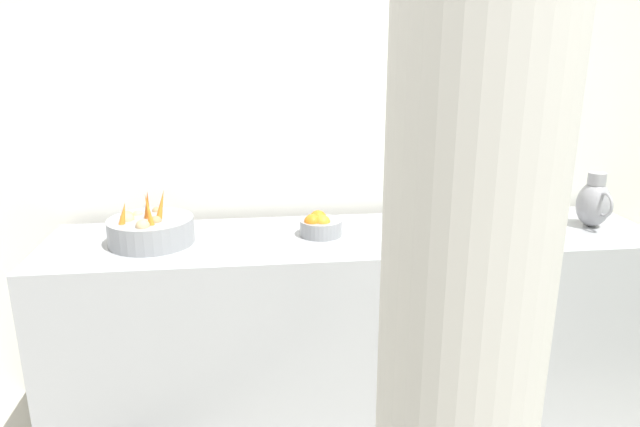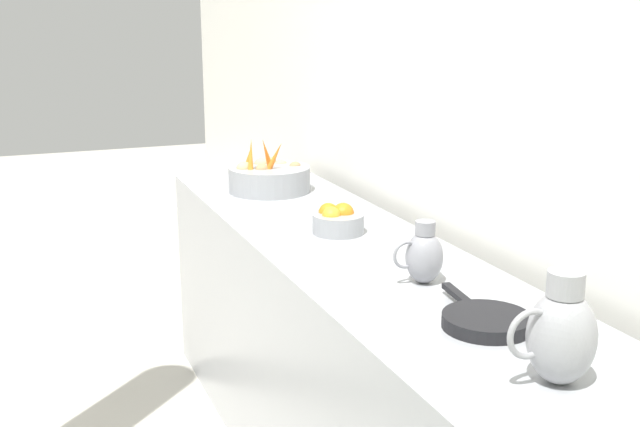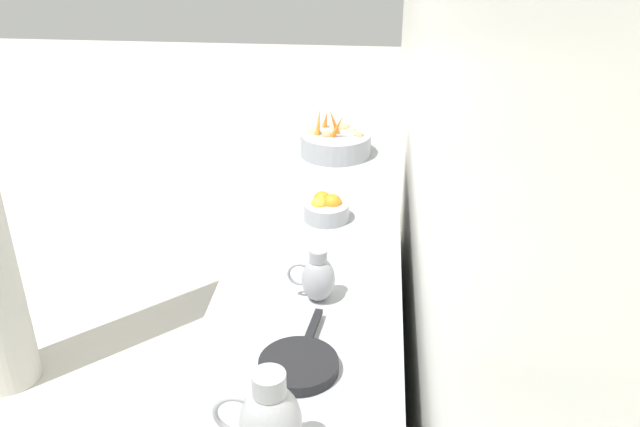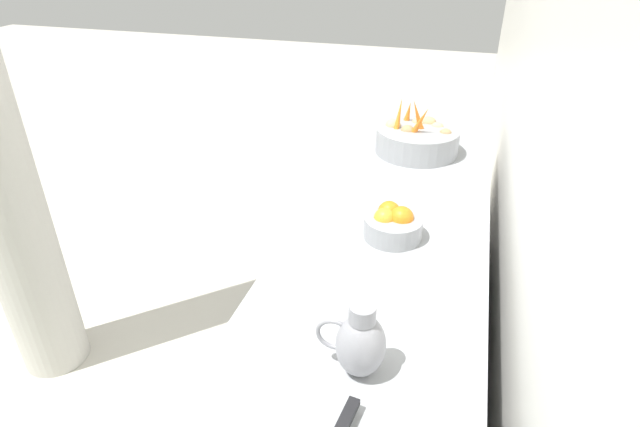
{
  "view_description": "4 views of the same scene",
  "coord_description": "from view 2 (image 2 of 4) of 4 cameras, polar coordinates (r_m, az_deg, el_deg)",
  "views": [
    {
      "loc": [
        0.81,
        -0.42,
        1.72
      ],
      "look_at": [
        -1.47,
        -0.14,
        1.04
      ],
      "focal_mm": 31.68,
      "sensor_mm": 36.0,
      "label": 1
    },
    {
      "loc": [
        -0.44,
        2.42,
        1.71
      ],
      "look_at": [
        -1.37,
        0.1,
        1.06
      ],
      "focal_mm": 45.29,
      "sensor_mm": 36.0,
      "label": 2
    },
    {
      "loc": [
        -1.74,
        2.27,
        2.15
      ],
      "look_at": [
        -1.52,
        -0.04,
        0.98
      ],
      "focal_mm": 36.96,
      "sensor_mm": 36.0,
      "label": 3
    },
    {
      "loc": [
        -1.71,
        1.26,
        1.79
      ],
      "look_at": [
        -1.33,
        -0.01,
        1.04
      ],
      "focal_mm": 28.56,
      "sensor_mm": 36.0,
      "label": 4
    }
  ],
  "objects": [
    {
      "name": "prep_counter",
      "position": [
        2.91,
        2.19,
        -10.87
      ],
      "size": [
        0.63,
        2.69,
        0.92
      ],
      "primitive_type": "cube",
      "color": "#9EA0A5",
      "rests_on": "ground_plane"
    },
    {
      "name": "metal_pitcher_tall",
      "position": [
        1.81,
        16.64,
        -8.12
      ],
      "size": [
        0.21,
        0.15,
        0.25
      ],
      "color": "#939399",
      "rests_on": "prep_counter"
    },
    {
      "name": "skillet_on_counter",
      "position": [
        2.1,
        11.64,
        -7.42
      ],
      "size": [
        0.23,
        0.38,
        0.03
      ],
      "color": "black",
      "rests_on": "prep_counter"
    },
    {
      "name": "metal_pitcher_short",
      "position": [
        2.38,
        7.34,
        -2.94
      ],
      "size": [
        0.16,
        0.11,
        0.19
      ],
      "color": "gray",
      "rests_on": "prep_counter"
    },
    {
      "name": "vegetable_colander",
      "position": [
        3.53,
        -3.63,
        2.53
      ],
      "size": [
        0.36,
        0.36,
        0.24
      ],
      "color": "gray",
      "rests_on": "prep_counter"
    },
    {
      "name": "tile_wall_left",
      "position": [
        2.44,
        16.72,
        9.04
      ],
      "size": [
        0.1,
        8.07,
        3.0
      ],
      "primitive_type": "cube",
      "color": "white",
      "rests_on": "ground_plane"
    },
    {
      "name": "orange_bowl",
      "position": [
        2.88,
        1.23,
        -0.49
      ],
      "size": [
        0.19,
        0.19,
        0.11
      ],
      "color": "gray",
      "rests_on": "prep_counter"
    }
  ]
}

